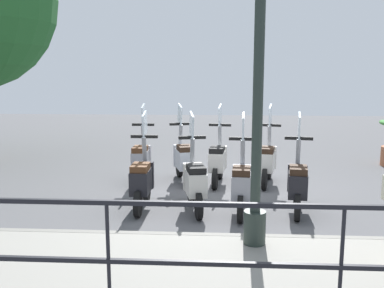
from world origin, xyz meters
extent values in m
plane|color=#4C4C4F|center=(0.00, 0.00, 0.00)|extent=(28.00, 28.00, 0.00)
cube|color=gray|center=(-3.20, 0.00, 0.07)|extent=(2.20, 20.00, 0.15)
cube|color=slate|center=(-2.15, 0.00, 0.07)|extent=(0.10, 20.00, 0.15)
cube|color=black|center=(-4.20, 0.00, 1.20)|extent=(0.04, 16.00, 0.04)
cube|color=black|center=(-4.20, 0.00, 0.73)|extent=(0.04, 16.00, 0.04)
cylinder|color=black|center=(-4.20, -0.89, 0.68)|extent=(0.03, 0.03, 1.05)
cylinder|color=black|center=(-4.20, 0.89, 0.68)|extent=(0.03, 0.03, 1.05)
cylinder|color=#232D28|center=(-2.40, -0.40, 0.35)|extent=(0.26, 0.26, 0.40)
cylinder|color=#232D28|center=(-2.40, -0.40, 2.19)|extent=(0.12, 0.12, 4.08)
cylinder|color=black|center=(-0.35, -1.26, 0.20)|extent=(0.41, 0.14, 0.40)
cylinder|color=black|center=(-1.17, -1.13, 0.20)|extent=(0.41, 0.14, 0.40)
cube|color=black|center=(-0.84, -1.18, 0.48)|extent=(0.64, 0.37, 0.36)
cube|color=black|center=(-0.56, -1.23, 0.50)|extent=(0.17, 0.31, 0.44)
cube|color=black|center=(-0.91, -1.17, 0.71)|extent=(0.44, 0.32, 0.10)
cylinder|color=gray|center=(-0.50, -1.24, 0.85)|extent=(0.19, 0.10, 0.55)
cube|color=black|center=(-0.50, -1.24, 1.13)|extent=(0.13, 0.44, 0.05)
cube|color=silver|center=(-0.44, -1.25, 1.33)|extent=(0.39, 0.09, 0.42)
cylinder|color=black|center=(-0.46, -0.37, 0.20)|extent=(0.41, 0.12, 0.40)
cylinder|color=black|center=(-1.28, -0.29, 0.20)|extent=(0.41, 0.12, 0.40)
cube|color=gray|center=(-0.95, -0.32, 0.48)|extent=(0.62, 0.33, 0.36)
cube|color=gray|center=(-0.66, -0.35, 0.50)|extent=(0.15, 0.31, 0.44)
cube|color=black|center=(-1.02, -0.31, 0.71)|extent=(0.42, 0.29, 0.10)
cylinder|color=gray|center=(-0.60, -0.35, 0.85)|extent=(0.19, 0.09, 0.55)
cube|color=black|center=(-0.60, -0.35, 1.13)|extent=(0.10, 0.44, 0.05)
cube|color=silver|center=(-0.54, -0.36, 1.33)|extent=(0.39, 0.06, 0.42)
cylinder|color=black|center=(-0.37, 0.49, 0.20)|extent=(0.41, 0.16, 0.40)
cylinder|color=black|center=(-1.18, 0.32, 0.20)|extent=(0.41, 0.16, 0.40)
cube|color=beige|center=(-0.86, 0.38, 0.48)|extent=(0.64, 0.39, 0.36)
cube|color=beige|center=(-0.57, 0.44, 0.50)|extent=(0.18, 0.32, 0.44)
cube|color=black|center=(-0.93, 0.37, 0.71)|extent=(0.44, 0.34, 0.10)
cylinder|color=gray|center=(-0.52, 0.45, 0.85)|extent=(0.19, 0.11, 0.55)
cube|color=black|center=(-0.52, 0.45, 1.13)|extent=(0.15, 0.44, 0.05)
cube|color=silver|center=(-0.46, 0.47, 1.33)|extent=(0.39, 0.11, 0.42)
cylinder|color=black|center=(-0.31, 1.24, 0.20)|extent=(0.40, 0.08, 0.40)
cylinder|color=black|center=(-1.14, 1.24, 0.20)|extent=(0.40, 0.08, 0.40)
cube|color=black|center=(-0.81, 1.24, 0.48)|extent=(0.60, 0.28, 0.36)
cube|color=black|center=(-0.52, 1.24, 0.50)|extent=(0.12, 0.30, 0.44)
cube|color=#4C2D19|center=(-0.88, 1.24, 0.71)|extent=(0.40, 0.26, 0.10)
cylinder|color=gray|center=(-0.46, 1.24, 0.85)|extent=(0.18, 0.07, 0.55)
cube|color=black|center=(-0.46, 1.24, 1.13)|extent=(0.06, 0.44, 0.05)
cube|color=silver|center=(-0.40, 1.24, 1.33)|extent=(0.39, 0.03, 0.42)
cylinder|color=black|center=(1.29, -1.01, 0.20)|extent=(0.41, 0.16, 0.40)
cylinder|color=black|center=(0.48, -0.83, 0.20)|extent=(0.41, 0.16, 0.40)
cube|color=beige|center=(0.80, -0.90, 0.48)|extent=(0.65, 0.40, 0.36)
cube|color=beige|center=(1.09, -0.96, 0.50)|extent=(0.18, 0.32, 0.44)
cube|color=black|center=(0.73, -0.89, 0.71)|extent=(0.45, 0.34, 0.10)
cylinder|color=gray|center=(1.14, -0.98, 0.85)|extent=(0.19, 0.11, 0.55)
cube|color=black|center=(1.14, -0.98, 1.13)|extent=(0.15, 0.44, 0.05)
cube|color=silver|center=(1.20, -0.99, 1.33)|extent=(0.39, 0.11, 0.42)
cylinder|color=black|center=(1.27, -0.02, 0.20)|extent=(0.41, 0.13, 0.40)
cylinder|color=black|center=(0.45, 0.09, 0.20)|extent=(0.41, 0.13, 0.40)
cube|color=beige|center=(0.77, 0.05, 0.48)|extent=(0.63, 0.35, 0.36)
cube|color=beige|center=(1.06, 0.01, 0.50)|extent=(0.16, 0.31, 0.44)
cube|color=black|center=(0.71, 0.05, 0.71)|extent=(0.43, 0.31, 0.10)
cylinder|color=gray|center=(1.12, 0.00, 0.85)|extent=(0.19, 0.09, 0.55)
cube|color=black|center=(1.12, 0.00, 1.13)|extent=(0.11, 0.44, 0.05)
cube|color=silver|center=(1.18, 0.00, 1.33)|extent=(0.39, 0.08, 0.42)
cylinder|color=black|center=(1.37, 0.84, 0.20)|extent=(0.41, 0.19, 0.40)
cylinder|color=black|center=(0.57, 0.61, 0.20)|extent=(0.41, 0.19, 0.40)
cube|color=#B7BCC6|center=(0.89, 0.70, 0.48)|extent=(0.65, 0.43, 0.36)
cube|color=#B7BCC6|center=(1.17, 0.78, 0.50)|extent=(0.20, 0.32, 0.44)
cube|color=black|center=(0.82, 0.68, 0.71)|extent=(0.46, 0.36, 0.10)
cylinder|color=gray|center=(1.23, 0.79, 0.85)|extent=(0.20, 0.12, 0.55)
cube|color=black|center=(1.23, 0.79, 1.13)|extent=(0.18, 0.44, 0.05)
cube|color=silver|center=(1.28, 0.81, 1.33)|extent=(0.38, 0.14, 0.42)
cylinder|color=black|center=(1.24, 1.53, 0.20)|extent=(0.40, 0.08, 0.40)
cylinder|color=black|center=(0.41, 1.52, 0.20)|extent=(0.40, 0.08, 0.40)
cube|color=gray|center=(0.74, 1.53, 0.48)|extent=(0.60, 0.28, 0.36)
cube|color=gray|center=(1.03, 1.53, 0.50)|extent=(0.12, 0.30, 0.44)
cube|color=#4C2D19|center=(0.67, 1.52, 0.71)|extent=(0.40, 0.26, 0.10)
cylinder|color=gray|center=(1.09, 1.53, 0.85)|extent=(0.18, 0.07, 0.55)
cube|color=black|center=(1.09, 1.53, 1.13)|extent=(0.06, 0.44, 0.05)
cube|color=silver|center=(1.15, 1.53, 1.33)|extent=(0.39, 0.03, 0.42)
camera|label=1|loc=(-7.28, 0.05, 2.19)|focal=40.00mm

